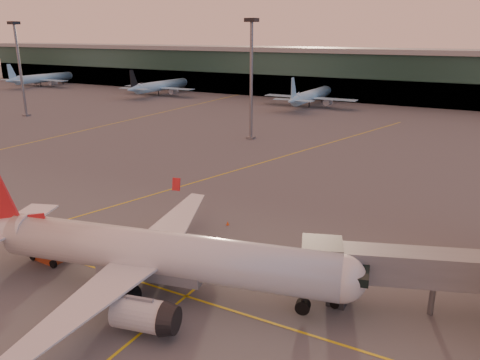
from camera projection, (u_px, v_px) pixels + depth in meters
The scene contains 11 objects.
ground at pixel (105, 309), 40.20m from camera, with size 600.00×600.00×0.00m, color #4C4F54.
taxi_markings at pixel (259, 170), 80.78m from camera, with size 100.12×173.00×0.01m.
terminal at pixel (408, 76), 156.24m from camera, with size 400.00×20.00×17.60m.
mast_west_far at pixel (19, 62), 128.75m from camera, with size 2.40×2.40×25.60m.
mast_west_near at pixel (251, 71), 100.11m from camera, with size 2.40×2.40×25.60m.
distant_aircraft_row at pixel (323, 107), 148.56m from camera, with size 290.00×34.00×13.00m.
main_airplane at pixel (150, 254), 41.75m from camera, with size 38.14×34.68×11.61m.
jet_bridge at pixel (453, 272), 38.16m from camera, with size 22.54×10.56×5.78m.
catering_truck at pixel (48, 239), 48.30m from camera, with size 5.42×2.67×4.11m.
cone_tail at pixel (23, 237), 53.42m from camera, with size 0.50×0.50×0.64m.
cone_wing_left at pixel (228, 223), 57.63m from camera, with size 0.38×0.38×0.49m.
Camera 1 is at (27.00, -25.14, 22.66)m, focal length 35.00 mm.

